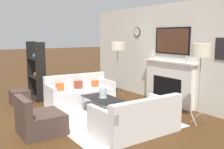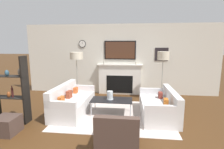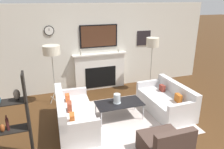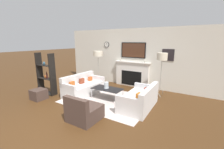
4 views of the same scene
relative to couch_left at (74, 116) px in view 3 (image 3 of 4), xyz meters
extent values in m
cube|color=silver|center=(1.22, 2.19, 1.06)|extent=(7.49, 0.07, 2.70)
cube|color=silver|center=(1.22, 2.08, 0.28)|extent=(1.63, 0.16, 1.14)
cube|color=black|center=(1.22, 1.99, 0.11)|extent=(1.01, 0.01, 0.68)
cube|color=silver|center=(1.22, 2.06, 0.87)|extent=(1.75, 0.22, 0.04)
cylinder|color=#B2AD9E|center=(0.61, 2.03, 0.94)|extent=(0.04, 0.04, 0.10)
cylinder|color=white|center=(0.61, 2.03, 1.03)|extent=(0.03, 0.03, 0.09)
cylinder|color=#B2AD9E|center=(1.83, 2.03, 0.94)|extent=(0.04, 0.04, 0.10)
cylinder|color=white|center=(1.83, 2.03, 1.03)|extent=(0.03, 0.03, 0.09)
cube|color=black|center=(1.22, 2.15, 1.42)|extent=(1.20, 0.04, 0.71)
cube|color=#4C2D1E|center=(1.22, 2.13, 1.42)|extent=(1.12, 0.01, 0.64)
cylinder|color=black|center=(-0.26, 2.14, 1.66)|extent=(0.28, 0.02, 0.28)
cylinder|color=silver|center=(-0.26, 2.13, 1.66)|extent=(0.24, 0.00, 0.24)
cube|color=black|center=(-0.26, 2.13, 1.69)|extent=(0.01, 0.00, 0.06)
cube|color=black|center=(2.78, 2.15, 1.28)|extent=(0.49, 0.02, 0.49)
cube|color=beige|center=(1.22, 0.00, -0.29)|extent=(3.05, 2.34, 0.01)
cube|color=silver|center=(0.04, 0.00, -0.07)|extent=(0.87, 1.77, 0.44)
cube|color=silver|center=(-0.27, 0.01, 0.33)|extent=(0.24, 1.74, 0.36)
cube|color=silver|center=(0.08, 0.82, 0.24)|extent=(0.80, 0.13, 0.18)
cube|color=silver|center=(0.01, -0.82, 0.24)|extent=(0.80, 0.13, 0.18)
cube|color=#C15426|center=(-0.05, 0.52, 0.24)|extent=(0.11, 0.18, 0.17)
cube|color=brown|center=(-0.07, 0.00, 0.25)|extent=(0.12, 0.22, 0.21)
cube|color=#B85924|center=(-0.10, -0.51, 0.25)|extent=(0.12, 0.21, 0.20)
cube|color=silver|center=(2.39, 0.00, -0.08)|extent=(0.90, 1.65, 0.41)
cube|color=silver|center=(2.74, 0.01, 0.29)|extent=(0.20, 1.63, 0.32)
cube|color=silver|center=(2.41, -0.77, 0.21)|extent=(0.86, 0.12, 0.18)
cube|color=silver|center=(2.37, 0.76, 0.21)|extent=(0.86, 0.12, 0.18)
cube|color=#BC5F1F|center=(2.53, -0.36, 0.23)|extent=(0.11, 0.21, 0.20)
cube|color=maroon|center=(2.51, 0.36, 0.21)|extent=(0.11, 0.18, 0.17)
cube|color=#44332B|center=(1.43, -1.52, -0.09)|extent=(0.78, 0.80, 0.40)
cube|color=#44332B|center=(1.43, -1.85, 0.28)|extent=(0.78, 0.14, 0.34)
cube|color=black|center=(1.13, 0.05, 0.12)|extent=(1.14, 0.59, 0.02)
cylinder|color=#B7B7BC|center=(0.60, -0.21, -0.09)|extent=(0.02, 0.02, 0.40)
cylinder|color=#B7B7BC|center=(1.66, -0.21, -0.09)|extent=(0.02, 0.02, 0.40)
cylinder|color=#B7B7BC|center=(0.60, 0.31, -0.09)|extent=(0.02, 0.02, 0.40)
cylinder|color=#B7B7BC|center=(1.66, 0.31, -0.09)|extent=(0.02, 0.02, 0.40)
cylinder|color=silver|center=(1.08, 0.07, 0.24)|extent=(0.17, 0.17, 0.23)
cylinder|color=silver|center=(1.08, 0.07, 0.19)|extent=(0.09, 0.09, 0.13)
cylinder|color=silver|center=(1.08, 0.07, 0.13)|extent=(0.19, 0.19, 0.01)
cylinder|color=#9E998E|center=(-0.18, 1.46, -0.16)|extent=(0.09, 0.23, 0.27)
cylinder|color=#9E998E|center=(-0.36, 1.50, -0.16)|extent=(0.17, 0.19, 0.27)
cylinder|color=#9E998E|center=(-0.31, 1.32, -0.16)|extent=(0.23, 0.07, 0.27)
cylinder|color=#9E998E|center=(-0.28, 1.42, 0.55)|extent=(0.02, 0.02, 1.16)
cylinder|color=beige|center=(-0.28, 1.42, 1.25)|extent=(0.45, 0.45, 0.24)
cylinder|color=#9E998E|center=(2.82, 1.46, -0.16)|extent=(0.09, 0.23, 0.27)
cylinder|color=#9E998E|center=(2.64, 1.50, -0.16)|extent=(0.17, 0.19, 0.27)
cylinder|color=#9E998E|center=(2.69, 1.32, -0.16)|extent=(0.23, 0.07, 0.27)
cylinder|color=#9E998E|center=(2.72, 1.42, 0.55)|extent=(0.02, 0.02, 1.17)
cylinder|color=beige|center=(2.72, 1.42, 1.27)|extent=(0.39, 0.39, 0.28)
cube|color=black|center=(-0.89, -0.73, 0.55)|extent=(0.04, 0.28, 1.67)
cube|color=black|center=(-1.31, -0.73, 0.35)|extent=(0.87, 0.28, 0.01)
cylinder|color=#3D1919|center=(-1.24, -0.74, 0.48)|extent=(0.05, 0.05, 0.23)
cylinder|color=#3D1919|center=(-1.24, -0.74, 0.62)|extent=(0.02, 0.02, 0.06)
ellipsoid|color=#94471E|center=(-1.32, -0.76, 0.43)|extent=(0.08, 0.08, 0.14)
ellipsoid|color=gray|center=(-1.03, -0.68, 0.99)|extent=(0.11, 0.11, 0.19)
camera|label=1|loc=(6.17, -3.04, 1.59)|focal=42.00mm
camera|label=2|loc=(1.67, -4.60, 1.66)|focal=28.00mm
camera|label=3|loc=(-0.57, -4.44, 2.55)|focal=35.00mm
camera|label=4|loc=(4.05, -4.36, 1.85)|focal=24.00mm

